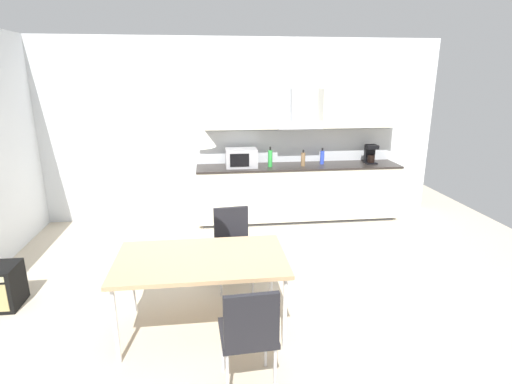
# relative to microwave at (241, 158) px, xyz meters

# --- Properties ---
(ground_plane) EXTENTS (8.54, 8.60, 0.02)m
(ground_plane) POSITION_rel_microwave_xyz_m (-0.20, -2.57, -1.04)
(ground_plane) COLOR beige
(wall_back) EXTENTS (6.83, 0.10, 2.82)m
(wall_back) POSITION_rel_microwave_xyz_m (-0.20, 0.35, 0.38)
(wall_back) COLOR silver
(wall_back) RESTS_ON ground_plane
(kitchen_counter) EXTENTS (3.20, 0.62, 0.89)m
(kitchen_counter) POSITION_rel_microwave_xyz_m (0.91, 0.00, -0.58)
(kitchen_counter) COLOR #333333
(kitchen_counter) RESTS_ON ground_plane
(backsplash_tile) EXTENTS (3.18, 0.02, 0.52)m
(backsplash_tile) POSITION_rel_microwave_xyz_m (0.91, 0.28, 0.12)
(backsplash_tile) COLOR silver
(backsplash_tile) RESTS_ON kitchen_counter
(upper_wall_cabinets) EXTENTS (3.18, 0.40, 0.60)m
(upper_wall_cabinets) POSITION_rel_microwave_xyz_m (0.91, 0.13, 0.72)
(upper_wall_cabinets) COLOR silver
(microwave) EXTENTS (0.48, 0.35, 0.28)m
(microwave) POSITION_rel_microwave_xyz_m (0.00, 0.00, 0.00)
(microwave) COLOR #ADADB2
(microwave) RESTS_ON kitchen_counter
(coffee_maker) EXTENTS (0.18, 0.19, 0.30)m
(coffee_maker) POSITION_rel_microwave_xyz_m (2.09, 0.03, 0.01)
(coffee_maker) COLOR black
(coffee_maker) RESTS_ON kitchen_counter
(bottle_green) EXTENTS (0.07, 0.07, 0.31)m
(bottle_green) POSITION_rel_microwave_xyz_m (0.45, -0.04, -0.01)
(bottle_green) COLOR green
(bottle_green) RESTS_ON kitchen_counter
(bottle_brown) EXTENTS (0.07, 0.07, 0.26)m
(bottle_brown) POSITION_rel_microwave_xyz_m (0.96, -0.06, -0.03)
(bottle_brown) COLOR brown
(bottle_brown) RESTS_ON kitchen_counter
(bottle_blue) EXTENTS (0.07, 0.07, 0.26)m
(bottle_blue) POSITION_rel_microwave_xyz_m (1.30, 0.06, -0.03)
(bottle_blue) COLOR blue
(bottle_blue) RESTS_ON kitchen_counter
(dining_table) EXTENTS (1.48, 0.86, 0.72)m
(dining_table) POSITION_rel_microwave_xyz_m (-0.60, -2.81, -0.35)
(dining_table) COLOR tan
(dining_table) RESTS_ON ground_plane
(chair_near_right) EXTENTS (0.42, 0.42, 0.87)m
(chair_near_right) POSITION_rel_microwave_xyz_m (-0.26, -3.62, -0.50)
(chair_near_right) COLOR black
(chair_near_right) RESTS_ON ground_plane
(chair_far_right) EXTENTS (0.44, 0.44, 0.87)m
(chair_far_right) POSITION_rel_microwave_xyz_m (-0.27, -2.00, -0.50)
(chair_far_right) COLOR black
(chair_far_right) RESTS_ON ground_plane
(pendant_lamp) EXTENTS (0.32, 0.32, 0.22)m
(pendant_lamp) POSITION_rel_microwave_xyz_m (-0.60, -2.81, 0.78)
(pendant_lamp) COLOR silver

